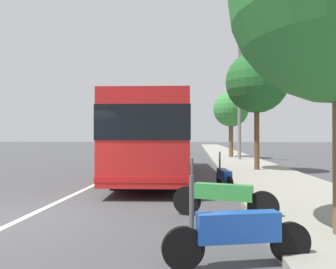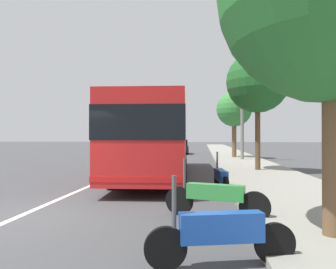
{
  "view_description": "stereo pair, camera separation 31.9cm",
  "coord_description": "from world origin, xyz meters",
  "px_view_note": "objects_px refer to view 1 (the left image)",
  "views": [
    {
      "loc": [
        -6.48,
        -3.68,
        1.74
      ],
      "look_at": [
        8.34,
        -2.38,
        1.86
      ],
      "focal_mm": 34.08,
      "sensor_mm": 36.0,
      "label": 1
    },
    {
      "loc": [
        -6.45,
        -4.0,
        1.74
      ],
      "look_at": [
        8.34,
        -2.38,
        1.86
      ],
      "focal_mm": 34.08,
      "sensor_mm": 36.0,
      "label": 2
    }
  ],
  "objects_px": {
    "coach_bus": "(157,136)",
    "car_far_distant": "(176,147)",
    "utility_pole": "(239,103)",
    "motorcycle_nearest_curb": "(223,196)",
    "roadside_tree_mid_block": "(257,82)",
    "motorcycle_mid_row": "(224,178)",
    "car_side_street": "(158,144)",
    "car_oncoming": "(137,147)",
    "roadside_tree_far_block": "(231,110)",
    "motorcycle_far_end": "(237,233)"
  },
  "relations": [
    {
      "from": "motorcycle_far_end",
      "to": "utility_pole",
      "type": "height_order",
      "value": "utility_pole"
    },
    {
      "from": "utility_pole",
      "to": "roadside_tree_mid_block",
      "type": "bearing_deg",
      "value": 178.81
    },
    {
      "from": "motorcycle_mid_row",
      "to": "car_side_street",
      "type": "distance_m",
      "value": 37.09
    },
    {
      "from": "car_oncoming",
      "to": "utility_pole",
      "type": "distance_m",
      "value": 13.79
    },
    {
      "from": "utility_pole",
      "to": "car_far_distant",
      "type": "bearing_deg",
      "value": 29.05
    },
    {
      "from": "roadside_tree_mid_block",
      "to": "car_far_distant",
      "type": "bearing_deg",
      "value": 16.68
    },
    {
      "from": "car_oncoming",
      "to": "utility_pole",
      "type": "bearing_deg",
      "value": 49.24
    },
    {
      "from": "motorcycle_mid_row",
      "to": "roadside_tree_mid_block",
      "type": "relative_size",
      "value": 0.36
    },
    {
      "from": "car_far_distant",
      "to": "roadside_tree_mid_block",
      "type": "relative_size",
      "value": 0.71
    },
    {
      "from": "car_side_street",
      "to": "car_oncoming",
      "type": "distance_m",
      "value": 13.58
    },
    {
      "from": "car_oncoming",
      "to": "utility_pole",
      "type": "xyz_separation_m",
      "value": [
        -9.48,
        -9.38,
        3.5
      ]
    },
    {
      "from": "motorcycle_far_end",
      "to": "car_side_street",
      "type": "relative_size",
      "value": 0.43
    },
    {
      "from": "coach_bus",
      "to": "car_far_distant",
      "type": "relative_size",
      "value": 2.82
    },
    {
      "from": "car_far_distant",
      "to": "roadside_tree_mid_block",
      "type": "height_order",
      "value": "roadside_tree_mid_block"
    },
    {
      "from": "coach_bus",
      "to": "car_side_street",
      "type": "xyz_separation_m",
      "value": [
        32.29,
        3.79,
        -1.08
      ]
    },
    {
      "from": "car_side_street",
      "to": "roadside_tree_far_block",
      "type": "relative_size",
      "value": 0.88
    },
    {
      "from": "motorcycle_nearest_curb",
      "to": "motorcycle_mid_row",
      "type": "relative_size",
      "value": 1.02
    },
    {
      "from": "motorcycle_mid_row",
      "to": "car_oncoming",
      "type": "relative_size",
      "value": 0.53
    },
    {
      "from": "motorcycle_nearest_curb",
      "to": "roadside_tree_mid_block",
      "type": "relative_size",
      "value": 0.37
    },
    {
      "from": "car_side_street",
      "to": "roadside_tree_far_block",
      "type": "height_order",
      "value": "roadside_tree_far_block"
    },
    {
      "from": "motorcycle_nearest_curb",
      "to": "car_oncoming",
      "type": "relative_size",
      "value": 0.54
    },
    {
      "from": "coach_bus",
      "to": "roadside_tree_mid_block",
      "type": "height_order",
      "value": "roadside_tree_mid_block"
    },
    {
      "from": "motorcycle_nearest_curb",
      "to": "car_side_street",
      "type": "relative_size",
      "value": 0.46
    },
    {
      "from": "motorcycle_nearest_curb",
      "to": "car_far_distant",
      "type": "distance_m",
      "value": 26.31
    },
    {
      "from": "car_oncoming",
      "to": "utility_pole",
      "type": "height_order",
      "value": "utility_pole"
    },
    {
      "from": "utility_pole",
      "to": "motorcycle_nearest_curb",
      "type": "bearing_deg",
      "value": 171.21
    },
    {
      "from": "coach_bus",
      "to": "car_far_distant",
      "type": "bearing_deg",
      "value": -1.96
    },
    {
      "from": "car_side_street",
      "to": "utility_pole",
      "type": "relative_size",
      "value": 0.56
    },
    {
      "from": "motorcycle_far_end",
      "to": "roadside_tree_mid_block",
      "type": "xyz_separation_m",
      "value": [
        11.75,
        -2.45,
        3.99
      ]
    },
    {
      "from": "roadside_tree_mid_block",
      "to": "utility_pole",
      "type": "bearing_deg",
      "value": -1.19
    },
    {
      "from": "motorcycle_nearest_curb",
      "to": "motorcycle_mid_row",
      "type": "distance_m",
      "value": 3.27
    },
    {
      "from": "utility_pole",
      "to": "roadside_tree_far_block",
      "type": "bearing_deg",
      "value": 7.56
    },
    {
      "from": "motorcycle_far_end",
      "to": "motorcycle_mid_row",
      "type": "height_order",
      "value": "motorcycle_mid_row"
    },
    {
      "from": "motorcycle_mid_row",
      "to": "car_far_distant",
      "type": "height_order",
      "value": "car_far_distant"
    },
    {
      "from": "roadside_tree_far_block",
      "to": "car_far_distant",
      "type": "bearing_deg",
      "value": 35.32
    },
    {
      "from": "car_far_distant",
      "to": "utility_pole",
      "type": "height_order",
      "value": "utility_pole"
    },
    {
      "from": "motorcycle_mid_row",
      "to": "roadside_tree_mid_block",
      "type": "bearing_deg",
      "value": -27.03
    },
    {
      "from": "car_side_street",
      "to": "car_far_distant",
      "type": "xyz_separation_m",
      "value": [
        -13.61,
        -3.46,
        0.02
      ]
    },
    {
      "from": "motorcycle_nearest_curb",
      "to": "car_side_street",
      "type": "xyz_separation_m",
      "value": [
        39.79,
        6.11,
        0.21
      ]
    },
    {
      "from": "motorcycle_mid_row",
      "to": "car_far_distant",
      "type": "distance_m",
      "value": 23.12
    },
    {
      "from": "car_far_distant",
      "to": "utility_pole",
      "type": "distance_m",
      "value": 11.35
    },
    {
      "from": "car_side_street",
      "to": "utility_pole",
      "type": "bearing_deg",
      "value": 17.11
    },
    {
      "from": "car_side_street",
      "to": "car_oncoming",
      "type": "height_order",
      "value": "car_oncoming"
    },
    {
      "from": "car_side_street",
      "to": "roadside_tree_far_block",
      "type": "xyz_separation_m",
      "value": [
        -20.54,
        -8.37,
        3.28
      ]
    },
    {
      "from": "car_side_street",
      "to": "motorcycle_mid_row",
      "type": "bearing_deg",
      "value": 6.39
    },
    {
      "from": "motorcycle_nearest_curb",
      "to": "car_far_distant",
      "type": "bearing_deg",
      "value": -66.83
    },
    {
      "from": "coach_bus",
      "to": "motorcycle_far_end",
      "type": "bearing_deg",
      "value": -170.09
    },
    {
      "from": "car_oncoming",
      "to": "roadside_tree_mid_block",
      "type": "height_order",
      "value": "roadside_tree_mid_block"
    },
    {
      "from": "car_side_street",
      "to": "car_far_distant",
      "type": "distance_m",
      "value": 14.04
    },
    {
      "from": "utility_pole",
      "to": "coach_bus",
      "type": "bearing_deg",
      "value": 152.05
    }
  ]
}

